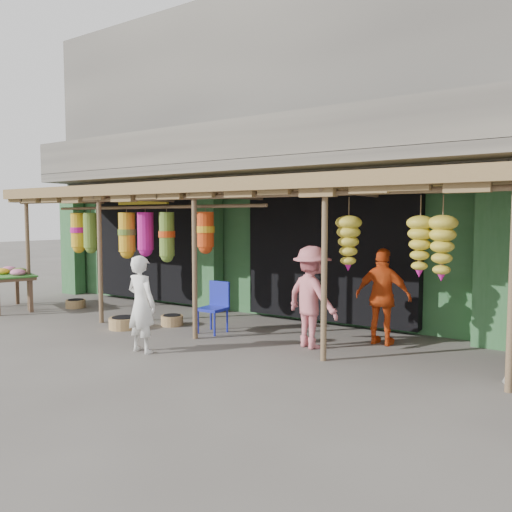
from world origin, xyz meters
The scene contains 11 objects.
ground centered at (0.00, 0.00, 0.00)m, with size 80.00×80.00×0.00m, color #514C47.
building centered at (0.00, 4.87, 3.37)m, with size 16.40×6.80×7.00m.
awning centered at (-0.14, 0.79, 2.57)m, with size 14.00×2.70×2.79m.
flower_table centered at (-6.97, -0.40, 0.79)m, with size 1.87×1.45×0.98m.
blue_chair centered at (-1.52, 0.41, 0.53)m, with size 0.45×0.46×0.95m.
basket_left centered at (-5.90, 0.60, 0.09)m, with size 0.45×0.45×0.19m, color brown.
basket_mid centered at (-3.19, -0.33, 0.11)m, with size 0.57×0.57×0.22m, color olive.
basket_right centered at (-2.60, 0.39, 0.10)m, with size 0.44×0.44×0.20m, color #9D6A49.
person_front centered at (-1.63, -1.35, 0.77)m, with size 0.56×0.37×1.55m, color white.
person_vendor centered at (1.42, 1.21, 0.82)m, with size 0.96×0.40×1.64m, color #D04413.
person_shopper centered at (0.50, 0.40, 0.84)m, with size 1.09×0.62×1.68m, color #CA6B72.
Camera 1 is at (4.18, -6.91, 2.13)m, focal length 35.00 mm.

